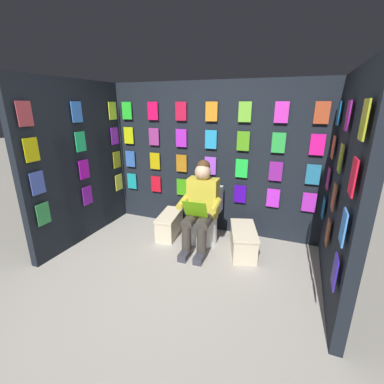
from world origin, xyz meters
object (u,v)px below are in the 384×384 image
(person_reading, at_px, (200,206))
(comic_longbox_far, at_px, (243,241))
(toilet, at_px, (205,219))
(comic_longbox_near, at_px, (170,224))

(person_reading, height_order, comic_longbox_far, person_reading)
(toilet, bearing_deg, comic_longbox_near, 2.27)
(person_reading, bearing_deg, comic_longbox_far, -174.30)
(toilet, height_order, comic_longbox_near, toilet)
(person_reading, bearing_deg, comic_longbox_near, -20.73)
(toilet, relative_size, comic_longbox_far, 1.06)
(person_reading, distance_m, comic_longbox_far, 0.72)
(comic_longbox_near, bearing_deg, person_reading, 153.61)
(toilet, distance_m, person_reading, 0.35)
(person_reading, xyz_separation_m, comic_longbox_far, (-0.57, -0.08, -0.43))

